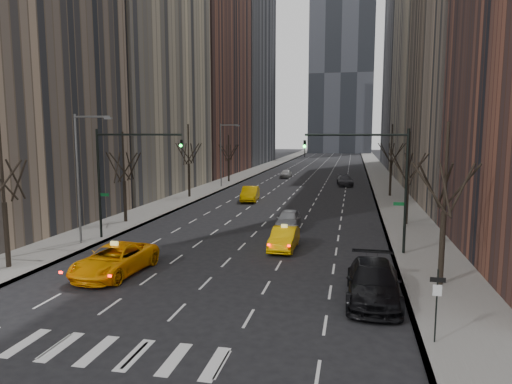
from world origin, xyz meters
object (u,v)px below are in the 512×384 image
Objects in this scene: taxi_sedan at (284,238)px; silver_sedan_ahead at (288,219)px; taxi_suv at (115,260)px; parked_suv_black at (373,282)px.

silver_sedan_ahead is (-0.65, 6.66, 0.03)m from taxi_sedan.
parked_suv_black reaches higher than taxi_suv.
silver_sedan_ahead is at bearing 112.60° from parked_suv_black.
taxi_suv reaches higher than silver_sedan_ahead.
silver_sedan_ahead reaches higher than taxi_sedan.
silver_sedan_ahead is 0.75× the size of parked_suv_black.
taxi_sedan is (8.45, 7.46, -0.08)m from taxi_suv.
taxi_suv is 1.30× the size of silver_sedan_ahead.
taxi_suv is 14.03m from parked_suv_black.
taxi_suv is 0.98× the size of parked_suv_black.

